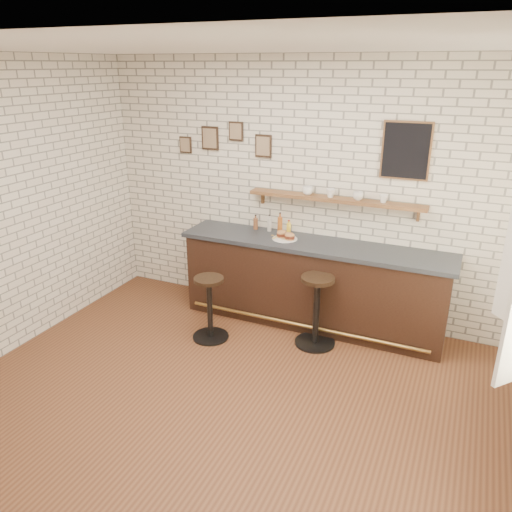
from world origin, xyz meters
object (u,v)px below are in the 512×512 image
object	(u,v)px
bitters_bottle_amber	(280,224)
bar_stool_left	(210,306)
bar_stool_right	(316,309)
shelf_cup_a	(308,191)
bitters_bottle_white	(269,224)
shelf_cup_c	(358,196)
sandwich_plate	(285,239)
condiment_bottle_yellow	(289,228)
shelf_cup_b	(331,193)
ciabatta_sandwich	(286,235)
bar_counter	(312,284)
bitters_bottle_brown	(256,223)
shelf_cup_d	(383,199)

from	to	relation	value
bitters_bottle_amber	bar_stool_left	xyz separation A→B (m)	(-0.43, -0.98, -0.72)
bar_stool_right	shelf_cup_a	world-z (taller)	shelf_cup_a
bitters_bottle_white	bitters_bottle_amber	world-z (taller)	bitters_bottle_amber
shelf_cup_c	sandwich_plate	bearing A→B (deg)	122.53
sandwich_plate	bar_stool_left	world-z (taller)	sandwich_plate
condiment_bottle_yellow	shelf_cup_b	xyz separation A→B (m)	(0.48, 0.01, 0.47)
bitters_bottle_white	shelf_cup_a	world-z (taller)	shelf_cup_a
shelf_cup_a	shelf_cup_b	world-z (taller)	shelf_cup_a
ciabatta_sandwich	bar_stool_right	xyz separation A→B (m)	(0.53, -0.42, -0.63)
bitters_bottle_white	bar_stool_left	distance (m)	1.24
bar_counter	sandwich_plate	world-z (taller)	sandwich_plate
condiment_bottle_yellow	shelf_cup_c	world-z (taller)	shelf_cup_c
shelf_cup_a	shelf_cup_b	bearing A→B (deg)	-13.20
bar_counter	bitters_bottle_amber	distance (m)	0.80
shelf_cup_a	ciabatta_sandwich	bearing A→B (deg)	-141.64
bar_counter	bitters_bottle_amber	bearing A→B (deg)	158.91
bitters_bottle_brown	bar_stool_left	size ratio (longest dim) A/B	0.25
bar_stool_right	sandwich_plate	bearing A→B (deg)	141.89
bar_counter	condiment_bottle_yellow	xyz separation A→B (m)	(-0.38, 0.19, 0.57)
bitters_bottle_amber	condiment_bottle_yellow	bearing A→B (deg)	0.00
bitters_bottle_amber	ciabatta_sandwich	bearing A→B (deg)	-53.29
ciabatta_sandwich	shelf_cup_c	distance (m)	0.92
bitters_bottle_brown	shelf_cup_a	bearing A→B (deg)	1.15
bar_counter	bitters_bottle_brown	world-z (taller)	bitters_bottle_brown
bitters_bottle_brown	shelf_cup_a	xyz separation A→B (m)	(0.64, 0.01, 0.47)
sandwich_plate	bitters_bottle_brown	size ratio (longest dim) A/B	1.55
shelf_cup_b	bitters_bottle_brown	bearing A→B (deg)	146.37
sandwich_plate	shelf_cup_a	size ratio (longest dim) A/B	2.28
bitters_bottle_amber	shelf_cup_c	bearing A→B (deg)	0.82
bar_stool_left	shelf_cup_a	size ratio (longest dim) A/B	5.96
ciabatta_sandwich	shelf_cup_b	size ratio (longest dim) A/B	2.60
bitters_bottle_brown	bar_stool_right	xyz separation A→B (m)	(1.00, -0.63, -0.65)
bitters_bottle_white	bar_stool_right	size ratio (longest dim) A/B	0.25
ciabatta_sandwich	sandwich_plate	bearing A→B (deg)	180.00
bar_stool_left	shelf_cup_c	xyz separation A→B (m)	(1.34, 0.99, 1.15)
bar_counter	bitters_bottle_white	bearing A→B (deg)	163.18
ciabatta_sandwich	shelf_cup_d	bearing A→B (deg)	12.03
bar_stool_right	condiment_bottle_yellow	bearing A→B (deg)	132.21
bitters_bottle_white	bar_stool_left	bearing A→B (deg)	-107.06
bitters_bottle_white	bar_stool_left	size ratio (longest dim) A/B	0.28
sandwich_plate	shelf_cup_b	size ratio (longest dim) A/B	2.78
ciabatta_sandwich	bar_stool_right	bearing A→B (deg)	-38.68
shelf_cup_a	shelf_cup_c	distance (m)	0.58
bitters_bottle_brown	shelf_cup_d	distance (m)	1.56
ciabatta_sandwich	shelf_cup_b	bearing A→B (deg)	26.40
ciabatta_sandwich	bar_stool_right	distance (m)	0.93
bitters_bottle_brown	shelf_cup_b	size ratio (longest dim) A/B	1.79
shelf_cup_a	shelf_cup_b	size ratio (longest dim) A/B	1.22
bar_stool_left	shelf_cup_a	xyz separation A→B (m)	(0.76, 0.99, 1.16)
bar_counter	shelf_cup_d	world-z (taller)	shelf_cup_d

